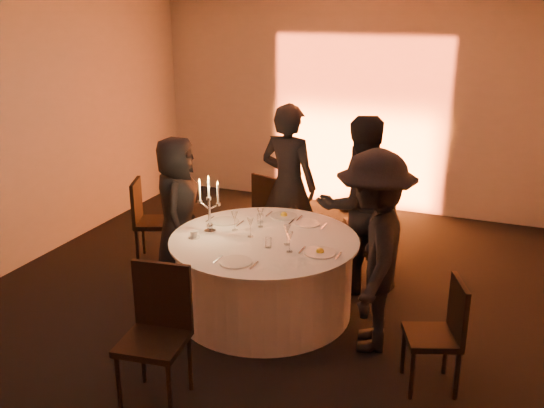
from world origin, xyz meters
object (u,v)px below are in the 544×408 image
at_px(chair_left, 147,216).
at_px(guest_right, 373,252).
at_px(chair_front, 157,325).
at_px(chair_back_right, 371,221).
at_px(guest_back_left, 289,185).
at_px(chair_back_left, 270,205).
at_px(coffee_cup, 194,235).
at_px(guest_left, 177,207).
at_px(chair_right, 442,329).
at_px(candelabra, 209,213).
at_px(banquet_table, 264,275).
at_px(guest_back_right, 358,205).

relative_size(chair_left, guest_right, 0.55).
relative_size(chair_left, chair_front, 0.91).
height_order(chair_left, chair_back_right, chair_back_right).
bearing_deg(chair_back_right, guest_back_left, -21.99).
bearing_deg(chair_back_left, coffee_cup, 108.93).
bearing_deg(chair_back_right, chair_back_left, -42.97).
relative_size(chair_left, guest_back_left, 0.52).
bearing_deg(guest_left, coffee_cup, -161.17).
height_order(chair_right, candelabra, candelabra).
distance_m(chair_front, candelabra, 1.55).
relative_size(banquet_table, guest_back_right, 0.98).
xyz_separation_m(banquet_table, candelabra, (-0.55, -0.05, 0.59)).
distance_m(banquet_table, guest_back_left, 1.34).
bearing_deg(guest_back_right, guest_back_left, -60.17).
height_order(chair_back_right, guest_right, guest_right).
distance_m(banquet_table, guest_back_right, 1.22).
height_order(chair_right, guest_back_right, guest_back_right).
xyz_separation_m(chair_left, chair_front, (1.50, -2.16, 0.06)).
height_order(banquet_table, guest_back_right, guest_back_right).
bearing_deg(chair_back_right, guest_left, -4.38).
bearing_deg(chair_front, chair_right, 17.01).
relative_size(chair_front, coffee_cup, 9.67).
bearing_deg(banquet_table, chair_left, 159.73).
bearing_deg(chair_back_left, guest_left, 82.51).
height_order(banquet_table, guest_left, guest_left).
xyz_separation_m(chair_right, guest_back_left, (-1.95, 1.82, 0.42)).
bearing_deg(guest_right, banquet_table, -111.82).
bearing_deg(candelabra, guest_right, -5.68).
bearing_deg(coffee_cup, chair_front, -73.08).
height_order(guest_left, candelabra, guest_left).
xyz_separation_m(chair_back_left, guest_back_left, (0.42, -0.47, 0.43)).
bearing_deg(candelabra, coffee_cup, -111.98).
distance_m(guest_right, coffee_cup, 1.71).
distance_m(chair_back_left, candelabra, 1.79).
bearing_deg(chair_front, guest_left, 108.59).
bearing_deg(chair_right, guest_right, -142.56).
relative_size(chair_back_left, guest_left, 0.57).
relative_size(chair_right, chair_front, 0.86).
bearing_deg(guest_left, banquet_table, -132.66).
relative_size(banquet_table, chair_right, 1.98).
bearing_deg(guest_left, chair_left, 51.00).
height_order(chair_back_right, candelabra, candelabra).
distance_m(banquet_table, guest_left, 1.37).
distance_m(guest_back_left, candelabra, 1.30).
bearing_deg(chair_back_left, banquet_table, 129.35).
bearing_deg(guest_right, candelabra, -106.59).
height_order(banquet_table, chair_right, chair_right).
relative_size(chair_back_left, candelabra, 1.54).
bearing_deg(guest_left, candelabra, -149.32).
relative_size(chair_right, coffee_cup, 8.27).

